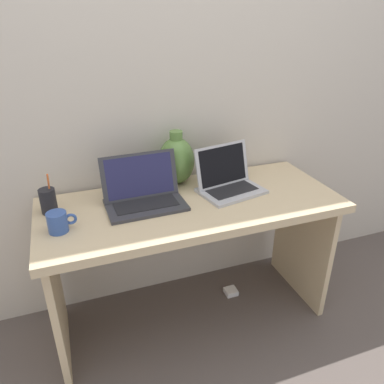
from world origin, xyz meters
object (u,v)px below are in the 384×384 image
at_px(pen_cup, 48,201).
at_px(power_brick, 231,291).
at_px(laptop_left, 143,191).
at_px(laptop_right, 227,179).
at_px(green_vase, 177,160).
at_px(coffee_mug, 58,222).

relative_size(pen_cup, power_brick, 2.65).
xyz_separation_m(laptop_left, power_brick, (0.49, 0.01, -0.75)).
distance_m(laptop_right, green_vase, 0.27).
relative_size(laptop_left, pen_cup, 1.94).
height_order(laptop_right, coffee_mug, laptop_right).
distance_m(laptop_left, power_brick, 0.90).
xyz_separation_m(laptop_left, pen_cup, (-0.41, 0.05, -0.00)).
relative_size(laptop_left, power_brick, 5.15).
bearing_deg(coffee_mug, pen_cup, 100.58).
bearing_deg(pen_cup, power_brick, -2.30).
bearing_deg(green_vase, laptop_right, -38.84).
bearing_deg(coffee_mug, green_vase, 26.16).
bearing_deg(green_vase, pen_cup, -169.64).
xyz_separation_m(laptop_right, pen_cup, (-0.84, 0.05, -0.00)).
bearing_deg(laptop_right, coffee_mug, -171.18).
bearing_deg(laptop_left, power_brick, 1.73).
relative_size(laptop_right, coffee_mug, 2.91).
relative_size(coffee_mug, pen_cup, 0.63).
xyz_separation_m(green_vase, pen_cup, (-0.63, -0.11, -0.07)).
xyz_separation_m(laptop_left, laptop_right, (0.42, -0.00, 0.00)).
height_order(coffee_mug, power_brick, coffee_mug).
relative_size(laptop_right, power_brick, 4.86).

